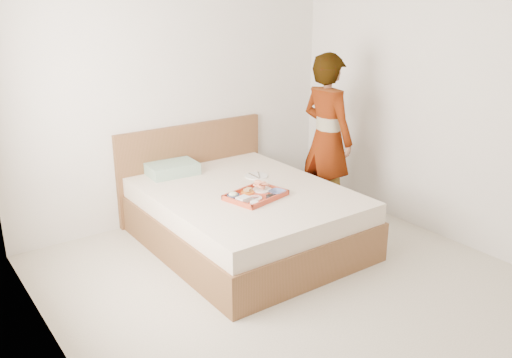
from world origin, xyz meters
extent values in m
cube|color=beige|center=(0.00, 0.00, 0.00)|extent=(3.50, 4.00, 0.01)
cube|color=silver|center=(0.00, 2.00, 1.30)|extent=(3.50, 0.01, 2.60)
cube|color=silver|center=(-1.75, 0.00, 1.30)|extent=(0.01, 4.00, 2.60)
cube|color=silver|center=(1.75, 0.00, 1.30)|extent=(0.01, 4.00, 2.60)
cube|color=brown|center=(0.12, 1.00, 0.27)|extent=(1.65, 2.00, 0.53)
cube|color=brown|center=(0.12, 1.97, 0.47)|extent=(1.65, 0.06, 0.95)
cube|color=#8CAE8D|center=(-0.20, 1.78, 0.59)|extent=(0.49, 0.35, 0.11)
cube|color=#B44626|center=(0.09, 0.79, 0.55)|extent=(0.56, 0.46, 0.04)
cylinder|color=white|center=(0.22, 0.87, 0.55)|extent=(0.20, 0.20, 0.01)
imported|color=navy|center=(0.27, 0.71, 0.56)|extent=(0.17, 0.17, 0.03)
cylinder|color=black|center=(0.16, 0.67, 0.56)|extent=(0.09, 0.09, 0.03)
cylinder|color=white|center=(0.05, 0.74, 0.55)|extent=(0.15, 0.15, 0.01)
cylinder|color=orange|center=(0.08, 0.90, 0.55)|extent=(0.14, 0.14, 0.01)
imported|color=navy|center=(-0.10, 0.86, 0.56)|extent=(0.13, 0.13, 0.03)
cube|color=silver|center=(-0.08, 0.73, 0.57)|extent=(0.12, 0.11, 0.04)
cylinder|color=white|center=(-0.04, 0.63, 0.56)|extent=(0.09, 0.09, 0.02)
cylinder|color=white|center=(0.42, 1.24, 0.54)|extent=(0.29, 0.29, 0.01)
imported|color=beige|center=(1.14, 1.04, 0.84)|extent=(0.43, 0.63, 1.69)
camera|label=1|loc=(-2.42, -2.72, 2.19)|focal=37.45mm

